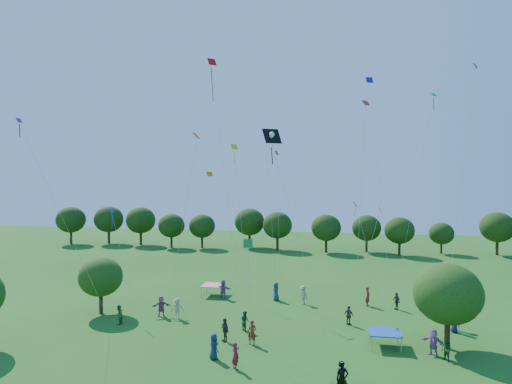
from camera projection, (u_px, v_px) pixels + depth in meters
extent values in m
cylinder|color=#422B19|center=(101.00, 304.00, 40.42)|extent=(0.34, 0.34, 1.63)
ellipsoid|color=#284E16|center=(101.00, 277.00, 40.34)|extent=(3.84, 3.84, 3.45)
cylinder|color=#422B19|center=(447.00, 335.00, 32.13)|extent=(0.39, 0.39, 1.89)
ellipsoid|color=#284E16|center=(448.00, 294.00, 32.03)|extent=(4.74, 4.74, 4.27)
cylinder|color=#422B19|center=(71.00, 238.00, 81.87)|extent=(0.44, 0.44, 2.15)
ellipsoid|color=#1F3C11|center=(71.00, 220.00, 81.75)|extent=(5.17, 5.17, 4.65)
cylinder|color=#422B19|center=(109.00, 237.00, 82.35)|extent=(0.45, 0.45, 2.17)
ellipsoid|color=#1F3C11|center=(109.00, 219.00, 82.23)|extent=(5.22, 5.22, 4.70)
cylinder|color=#422B19|center=(141.00, 239.00, 80.91)|extent=(0.44, 0.44, 2.15)
ellipsoid|color=#1F3C11|center=(141.00, 220.00, 80.79)|extent=(5.17, 5.17, 4.65)
cylinder|color=#422B19|center=(172.00, 242.00, 77.51)|extent=(0.38, 0.38, 1.87)
ellipsoid|color=#1F3C11|center=(171.00, 226.00, 77.41)|extent=(4.48, 4.48, 4.03)
cylinder|color=#422B19|center=(202.00, 242.00, 77.20)|extent=(0.38, 0.38, 1.84)
ellipsoid|color=#1F3C11|center=(202.00, 226.00, 77.11)|extent=(4.42, 4.42, 3.98)
cylinder|color=#422B19|center=(250.00, 241.00, 78.20)|extent=(0.44, 0.44, 2.14)
ellipsoid|color=#1F3C11|center=(250.00, 222.00, 78.09)|extent=(5.14, 5.14, 4.63)
cylinder|color=#422B19|center=(277.00, 244.00, 75.17)|extent=(0.42, 0.42, 2.03)
ellipsoid|color=#1F3C11|center=(277.00, 225.00, 75.07)|extent=(4.86, 4.86, 4.37)
cylinder|color=#422B19|center=(326.00, 246.00, 72.68)|extent=(0.40, 0.40, 1.96)
ellipsoid|color=#1F3C11|center=(326.00, 228.00, 72.58)|extent=(4.71, 4.71, 4.24)
cylinder|color=#422B19|center=(366.00, 246.00, 73.08)|extent=(0.39, 0.39, 1.91)
ellipsoid|color=#1F3C11|center=(367.00, 228.00, 72.97)|extent=(4.59, 4.59, 4.13)
cylinder|color=#422B19|center=(399.00, 249.00, 70.09)|extent=(0.39, 0.39, 1.89)
ellipsoid|color=#1F3C11|center=(400.00, 230.00, 69.99)|extent=(4.54, 4.54, 4.08)
cylinder|color=#422B19|center=(441.00, 249.00, 71.43)|extent=(0.33, 0.33, 1.58)
ellipsoid|color=#1F3C11|center=(441.00, 233.00, 71.35)|extent=(3.80, 3.80, 3.42)
cylinder|color=#422B19|center=(497.00, 248.00, 70.22)|extent=(0.44, 0.44, 2.13)
ellipsoid|color=#1F3C11|center=(497.00, 227.00, 70.11)|extent=(5.12, 5.12, 4.61)
cube|color=red|center=(214.00, 285.00, 46.51)|extent=(2.20, 2.20, 0.08)
cylinder|color=#999999|center=(201.00, 292.00, 45.72)|extent=(0.05, 0.05, 1.10)
cylinder|color=#999999|center=(221.00, 293.00, 45.37)|extent=(0.05, 0.05, 1.10)
cylinder|color=#999999|center=(207.00, 287.00, 47.68)|extent=(0.05, 0.05, 1.10)
cylinder|color=#999999|center=(225.00, 288.00, 47.33)|extent=(0.05, 0.05, 1.10)
cube|color=#1B4CB0|center=(385.00, 332.00, 32.50)|extent=(2.20, 2.20, 0.08)
cylinder|color=#999999|center=(371.00, 343.00, 31.71)|extent=(0.05, 0.05, 1.10)
cylinder|color=#999999|center=(401.00, 345.00, 31.36)|extent=(0.05, 0.05, 1.10)
cylinder|color=#999999|center=(369.00, 333.00, 33.68)|extent=(0.05, 0.05, 1.10)
cylinder|color=#999999|center=(397.00, 335.00, 33.33)|extent=(0.05, 0.05, 1.10)
imported|color=black|center=(342.00, 379.00, 25.06)|extent=(0.86, 0.70, 1.99)
imported|color=#1A284C|center=(214.00, 346.00, 30.27)|extent=(0.91, 0.92, 1.70)
imported|color=maroon|center=(235.00, 356.00, 28.71)|extent=(0.74, 0.74, 1.70)
imported|color=#275B2D|center=(119.00, 315.00, 37.35)|extent=(0.46, 0.80, 1.59)
imported|color=#C4B19D|center=(455.00, 319.00, 36.14)|extent=(1.16, 1.13, 1.71)
imported|color=#382F2D|center=(349.00, 315.00, 37.26)|extent=(0.99, 0.86, 1.56)
imported|color=#92558C|center=(223.00, 289.00, 45.32)|extent=(1.85, 1.24, 1.87)
imported|color=navy|center=(276.00, 291.00, 44.59)|extent=(0.72, 0.99, 1.79)
imported|color=maroon|center=(368.00, 296.00, 42.63)|extent=(0.59, 0.77, 1.82)
imported|color=#22502A|center=(245.00, 321.00, 35.91)|extent=(0.85, 0.82, 1.56)
imported|color=#B6A992|center=(177.00, 308.00, 38.90)|extent=(1.26, 0.82, 1.77)
imported|color=#3B372F|center=(225.00, 330.00, 33.54)|extent=(1.02, 1.07, 1.73)
imported|color=#A662A9|center=(433.00, 342.00, 30.94)|extent=(1.72, 1.45, 1.79)
imported|color=#1C1C52|center=(454.00, 322.00, 35.50)|extent=(0.66, 0.90, 1.62)
imported|color=maroon|center=(252.00, 332.00, 32.90)|extent=(0.69, 0.47, 1.76)
imported|color=#255524|center=(446.00, 349.00, 29.94)|extent=(0.77, 0.88, 1.58)
imported|color=#A99487|center=(303.00, 295.00, 43.30)|extent=(1.18, 1.17, 1.76)
imported|color=#413734|center=(396.00, 301.00, 41.53)|extent=(0.82, 1.01, 1.57)
imported|color=#854D71|center=(161.00, 306.00, 39.57)|extent=(1.74, 1.19, 1.76)
cube|color=black|center=(272.00, 136.00, 31.82)|extent=(1.41, 1.26, 1.06)
cube|color=black|center=(272.00, 156.00, 31.92)|extent=(0.11, 0.27, 1.18)
sphere|color=white|center=(272.00, 135.00, 31.76)|extent=(0.39, 0.39, 0.39)
cylinder|color=white|center=(272.00, 139.00, 31.77)|extent=(0.27, 0.54, 0.35)
cylinder|color=white|center=(272.00, 139.00, 31.77)|extent=(0.27, 0.54, 0.35)
cylinder|color=beige|center=(298.00, 239.00, 31.05)|extent=(3.89, 1.39, 13.16)
cube|color=red|center=(212.00, 62.00, 40.66)|extent=(0.82, 0.80, 0.66)
cube|color=red|center=(212.00, 84.00, 40.78)|extent=(0.09, 0.64, 2.94)
cylinder|color=beige|center=(225.00, 182.00, 37.93)|extent=(3.83, 5.67, 20.77)
cube|color=red|center=(366.00, 103.00, 36.02)|extent=(0.68, 0.66, 0.43)
cylinder|color=beige|center=(360.00, 210.00, 35.68)|extent=(0.84, 1.46, 16.43)
cube|color=orange|center=(210.00, 174.00, 48.94)|extent=(0.75, 0.70, 0.49)
cylinder|color=beige|center=(229.00, 230.00, 46.26)|extent=(5.47, 4.90, 10.85)
cube|color=#CAE514|center=(234.00, 147.00, 46.31)|extent=(0.84, 0.82, 0.57)
cube|color=#CAE514|center=(234.00, 158.00, 46.40)|extent=(0.08, 0.29, 1.27)
cylinder|color=beige|center=(241.00, 218.00, 44.87)|extent=(2.00, 3.09, 13.55)
cube|color=#167B32|center=(248.00, 243.00, 31.12)|extent=(0.68, 0.44, 0.56)
cylinder|color=beige|center=(249.00, 293.00, 30.63)|extent=(0.43, 1.17, 6.01)
cube|color=#1812B9|center=(369.00, 80.00, 45.94)|extent=(0.75, 0.50, 0.63)
cylinder|color=beige|center=(380.00, 184.00, 43.87)|extent=(1.76, 4.64, 20.29)
cube|color=#84167F|center=(476.00, 66.00, 33.33)|extent=(0.45, 0.51, 0.40)
cylinder|color=beige|center=(460.00, 196.00, 33.86)|extent=(1.88, 0.07, 18.76)
cube|color=silver|center=(266.00, 136.00, 45.27)|extent=(0.47, 0.68, 0.54)
cylinder|color=beige|center=(271.00, 212.00, 45.12)|extent=(1.15, 0.65, 14.63)
cube|color=#0C9DBB|center=(434.00, 95.00, 41.70)|extent=(0.55, 0.50, 0.33)
cube|color=#0C9DBB|center=(434.00, 104.00, 41.77)|extent=(0.12, 0.25, 1.07)
cylinder|color=beige|center=(414.00, 196.00, 41.57)|extent=(3.45, 1.54, 18.14)
cube|color=#C2520B|center=(277.00, 153.00, 42.08)|extent=(0.35, 0.47, 0.39)
cylinder|color=beige|center=(279.00, 223.00, 43.53)|extent=(0.08, 2.51, 12.85)
cube|color=#DE410B|center=(196.00, 136.00, 39.39)|extent=(0.55, 0.74, 0.52)
cylinder|color=beige|center=(183.00, 220.00, 40.12)|extent=(2.63, 0.51, 14.09)
cube|color=#FDA216|center=(380.00, 210.00, 37.27)|extent=(0.33, 0.54, 0.46)
cylinder|color=beige|center=(364.00, 263.00, 36.34)|extent=(2.57, 2.67, 7.94)
cube|color=#1C9A52|center=(355.00, 205.00, 47.00)|extent=(0.43, 0.66, 0.54)
cube|color=#1C9A52|center=(355.00, 213.00, 47.07)|extent=(0.16, 0.20, 0.88)
cylinder|color=beige|center=(368.00, 249.00, 44.10)|extent=(2.37, 5.77, 7.70)
cube|color=#114AAE|center=(112.00, 211.00, 41.75)|extent=(0.42, 0.52, 0.35)
cube|color=#114AAE|center=(112.00, 221.00, 41.83)|extent=(0.18, 0.29, 1.29)
cylinder|color=beige|center=(122.00, 257.00, 39.92)|extent=(3.66, 3.37, 7.50)
cube|color=#9C1A9C|center=(19.00, 120.00, 31.09)|extent=(0.31, 0.43, 0.32)
cube|color=#9C1A9C|center=(20.00, 131.00, 31.17)|extent=(0.17, 0.20, 0.89)
cylinder|color=beige|center=(65.00, 225.00, 33.87)|extent=(3.09, 5.69, 14.53)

